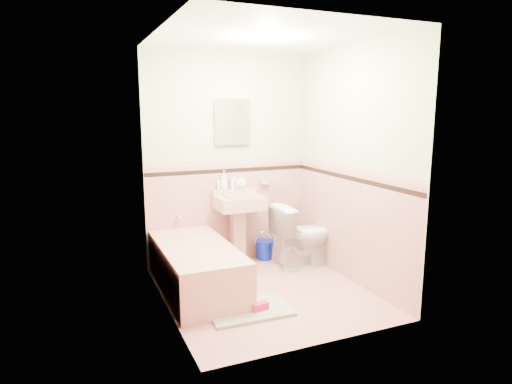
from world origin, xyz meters
name	(u,v)px	position (x,y,z in m)	size (l,w,h in m)	color
floor	(266,292)	(0.00, 0.00, 0.00)	(2.20, 2.20, 0.00)	tan
ceiling	(267,36)	(0.00, 0.00, 2.50)	(2.20, 2.20, 0.00)	white
wall_back	(228,160)	(0.00, 1.10, 1.25)	(2.50, 2.50, 0.00)	#F5E9C8
wall_front	(327,189)	(0.00, -1.10, 1.25)	(2.50, 2.50, 0.00)	#F5E9C8
wall_left	(163,177)	(-1.00, 0.00, 1.25)	(2.50, 2.50, 0.00)	#F5E9C8
wall_right	(352,166)	(1.00, 0.00, 1.25)	(2.50, 2.50, 0.00)	#F5E9C8
wainscot_back	(229,213)	(0.00, 1.09, 0.60)	(2.00, 2.00, 0.00)	#D2988D
wainscot_front	(324,271)	(0.00, -1.09, 0.60)	(2.00, 2.00, 0.00)	#D2988D
wainscot_left	(167,247)	(-0.99, 0.00, 0.60)	(2.20, 2.20, 0.00)	#D2988D
wainscot_right	(349,226)	(0.99, 0.00, 0.60)	(2.20, 2.20, 0.00)	#D2988D
accent_back	(229,171)	(0.00, 1.08, 1.12)	(2.00, 2.00, 0.00)	black
accent_front	(325,206)	(0.00, -1.08, 1.12)	(2.00, 2.00, 0.00)	black
accent_left	(166,191)	(-0.98, 0.00, 1.12)	(2.20, 2.20, 0.00)	black
accent_right	(350,178)	(0.98, 0.00, 1.12)	(2.20, 2.20, 0.00)	black
cap_back	(229,162)	(0.00, 1.08, 1.22)	(2.00, 2.00, 0.00)	tan
cap_front	(326,193)	(0.00, -1.08, 1.22)	(2.00, 2.00, 0.00)	tan
cap_left	(165,180)	(-0.98, 0.00, 1.22)	(2.20, 2.20, 0.00)	tan
cap_right	(351,169)	(0.98, 0.00, 1.22)	(2.20, 2.20, 0.00)	tan
bathtub	(196,269)	(-0.63, 0.33, 0.23)	(0.70, 1.50, 0.45)	tan
tub_faucet	(179,216)	(-0.63, 1.05, 0.63)	(0.04, 0.04, 0.12)	silver
sink	(240,231)	(0.05, 0.86, 0.42)	(0.54, 0.48, 0.85)	tan
sink_faucet	(235,185)	(0.05, 1.00, 0.95)	(0.02, 0.02, 0.10)	silver
medicine_cabinet	(232,122)	(0.05, 1.07, 1.70)	(0.43, 0.04, 0.54)	white
soap_dish	(265,182)	(0.47, 1.06, 0.95)	(0.11, 0.07, 0.04)	tan
soap_bottle_left	(224,180)	(-0.08, 1.04, 1.02)	(0.09, 0.09, 0.23)	#B2B2B2
soap_bottle_mid	(234,181)	(0.05, 1.04, 1.00)	(0.09, 0.09, 0.19)	#B2B2B2
soap_bottle_right	(241,181)	(0.15, 1.04, 0.99)	(0.13, 0.13, 0.17)	#B2B2B2
tube	(219,185)	(-0.14, 1.04, 0.96)	(0.04, 0.04, 0.12)	white
toilet	(304,235)	(0.74, 0.55, 0.38)	(0.42, 0.74, 0.76)	white
bucket	(264,250)	(0.41, 0.95, 0.12)	(0.24, 0.24, 0.24)	#091AB1
bath_mat	(249,310)	(-0.33, -0.34, 0.02)	(0.75, 0.50, 0.03)	#99A88C
shoe	(259,306)	(-0.24, -0.40, 0.06)	(0.16, 0.08, 0.07)	#BF1E59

